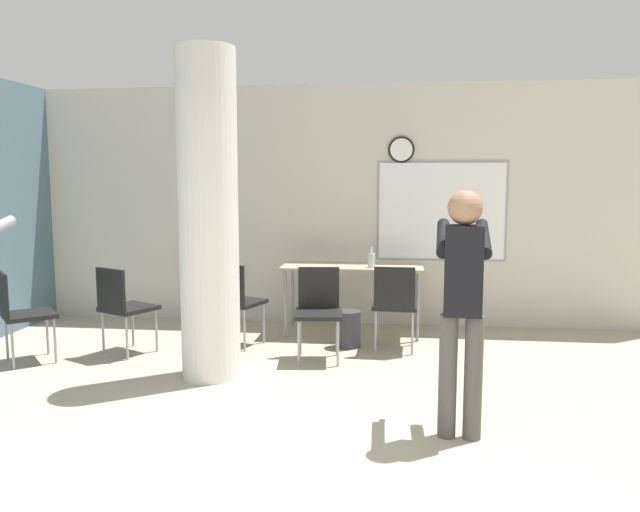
# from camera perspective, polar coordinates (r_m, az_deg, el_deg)

# --- Properties ---
(wall_back) EXTENTS (8.00, 0.15, 2.80)m
(wall_back) POSITION_cam_1_polar(r_m,az_deg,el_deg) (7.41, 0.81, 4.61)
(wall_back) COLOR beige
(wall_back) RESTS_ON ground_plane
(support_pillar) EXTENTS (0.51, 0.51, 2.80)m
(support_pillar) POSITION_cam_1_polar(r_m,az_deg,el_deg) (5.39, -10.16, 3.59)
(support_pillar) COLOR silver
(support_pillar) RESTS_ON ground_plane
(folding_table) EXTENTS (1.54, 0.61, 0.77)m
(folding_table) POSITION_cam_1_polar(r_m,az_deg,el_deg) (6.88, 2.99, -1.37)
(folding_table) COLOR tan
(folding_table) RESTS_ON ground_plane
(bottle_on_table) EXTENTS (0.07, 0.07, 0.22)m
(bottle_on_table) POSITION_cam_1_polar(r_m,az_deg,el_deg) (6.71, 4.72, -0.33)
(bottle_on_table) COLOR silver
(bottle_on_table) RESTS_ON folding_table
(waste_bin) EXTENTS (0.25, 0.25, 0.37)m
(waste_bin) POSITION_cam_1_polar(r_m,az_deg,el_deg) (6.44, 2.62, -6.68)
(waste_bin) COLOR #38383D
(waste_bin) RESTS_ON ground_plane
(chair_table_right) EXTENTS (0.46, 0.46, 0.87)m
(chair_table_right) POSITION_cam_1_polar(r_m,az_deg,el_deg) (6.25, 6.85, -4.11)
(chair_table_right) COLOR black
(chair_table_right) RESTS_ON ground_plane
(chair_table_front) EXTENTS (0.49, 0.49, 0.87)m
(chair_table_front) POSITION_cam_1_polar(r_m,az_deg,el_deg) (5.95, -0.13, -4.63)
(chair_table_front) COLOR black
(chair_table_front) RESTS_ON ground_plane
(chair_by_left_wall) EXTENTS (0.62, 0.62, 0.87)m
(chair_by_left_wall) POSITION_cam_1_polar(r_m,az_deg,el_deg) (6.45, -25.71, -4.43)
(chair_by_left_wall) COLOR black
(chair_by_left_wall) RESTS_ON ground_plane
(chair_table_left) EXTENTS (0.57, 0.57, 0.87)m
(chair_table_left) POSITION_cam_1_polar(r_m,az_deg,el_deg) (6.43, -7.75, -3.81)
(chair_table_left) COLOR black
(chair_table_left) RESTS_ON ground_plane
(chair_near_pillar) EXTENTS (0.59, 0.59, 0.87)m
(chair_near_pillar) POSITION_cam_1_polar(r_m,az_deg,el_deg) (6.39, -17.58, -4.16)
(chair_near_pillar) COLOR black
(chair_near_pillar) RESTS_ON ground_plane
(person_playing_side) EXTENTS (0.39, 0.66, 1.65)m
(person_playing_side) POSITION_cam_1_polar(r_m,az_deg,el_deg) (4.18, 12.91, -3.40)
(person_playing_side) COLOR #514C47
(person_playing_side) RESTS_ON ground_plane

